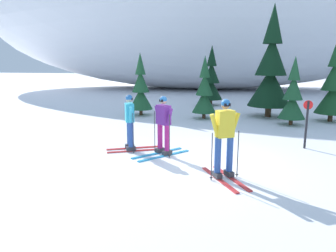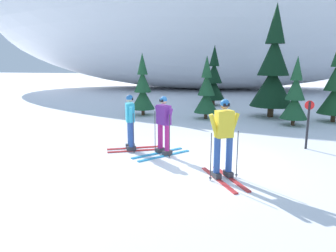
{
  "view_description": "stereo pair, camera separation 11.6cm",
  "coord_description": "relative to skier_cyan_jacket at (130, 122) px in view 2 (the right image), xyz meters",
  "views": [
    {
      "loc": [
        0.49,
        -8.08,
        2.69
      ],
      "look_at": [
        -0.87,
        0.23,
        0.95
      ],
      "focal_mm": 33.67,
      "sensor_mm": 36.0,
      "label": 1
    },
    {
      "loc": [
        0.61,
        -8.06,
        2.69
      ],
      "look_at": [
        -0.87,
        0.23,
        0.95
      ],
      "focal_mm": 33.67,
      "sensor_mm": 36.0,
      "label": 2
    }
  ],
  "objects": [
    {
      "name": "pine_tree_center_right",
      "position": [
        5.04,
        6.9,
        1.35
      ],
      "size": [
        2.07,
        2.07,
        5.35
      ],
      "color": "#47301E",
      "rests_on": "ground"
    },
    {
      "name": "trail_marker_post",
      "position": [
        5.35,
        1.09,
        -0.04
      ],
      "size": [
        0.28,
        0.07,
        1.51
      ],
      "color": "black",
      "rests_on": "ground"
    },
    {
      "name": "skier_yellow_jacket",
      "position": [
        2.8,
        -1.93,
        0.08
      ],
      "size": [
        1.13,
        1.68,
        1.86
      ],
      "color": "red",
      "rests_on": "ground"
    },
    {
      "name": "pine_tree_right",
      "position": [
        5.71,
        4.88,
        0.33
      ],
      "size": [
        1.13,
        1.13,
        2.92
      ],
      "color": "#47301E",
      "rests_on": "ground"
    },
    {
      "name": "pine_tree_left",
      "position": [
        1.94,
        5.86,
        0.35
      ],
      "size": [
        1.14,
        1.14,
        2.96
      ],
      "color": "#47301E",
      "rests_on": "ground"
    },
    {
      "name": "pine_tree_center_left",
      "position": [
        2.12,
        10.57,
        0.64
      ],
      "size": [
        1.41,
        1.41,
        3.65
      ],
      "color": "#47301E",
      "rests_on": "ground"
    },
    {
      "name": "skier_cyan_jacket",
      "position": [
        0.0,
        0.0,
        0.0
      ],
      "size": [
        1.68,
        1.03,
        1.71
      ],
      "color": "red",
      "rests_on": "ground"
    },
    {
      "name": "skier_purple_jacket",
      "position": [
        1.08,
        -0.29,
        0.0
      ],
      "size": [
        1.54,
        1.62,
        1.72
      ],
      "color": "#2893CC",
      "rests_on": "ground"
    },
    {
      "name": "ground_plane",
      "position": [
        2.17,
        -0.96,
        -0.89
      ],
      "size": [
        120.0,
        120.0,
        0.0
      ],
      "primitive_type": "plane",
      "color": "white"
    },
    {
      "name": "pine_tree_far_left",
      "position": [
        -1.25,
        6.3,
        0.41
      ],
      "size": [
        1.2,
        1.2,
        3.11
      ],
      "color": "#47301E",
      "rests_on": "ground"
    },
    {
      "name": "snow_ridge_background",
      "position": [
        0.87,
        22.61,
        6.8
      ],
      "size": [
        44.25,
        19.27,
        15.38
      ],
      "primitive_type": "ellipsoid",
      "color": "white",
      "rests_on": "ground"
    },
    {
      "name": "pine_tree_far_right",
      "position": [
        7.65,
        6.04,
        0.67
      ],
      "size": [
        1.44,
        1.44,
        3.74
      ],
      "color": "#47301E",
      "rests_on": "ground"
    }
  ]
}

